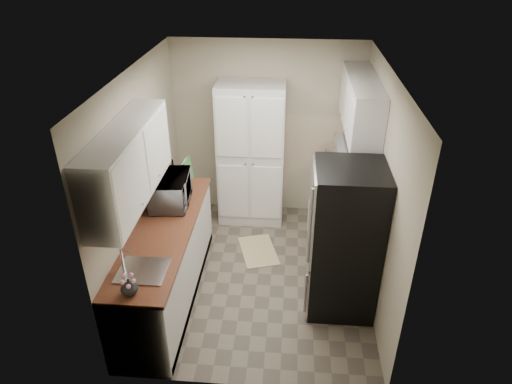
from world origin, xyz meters
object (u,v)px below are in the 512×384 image
Objects in this scene: toaster_oven at (343,159)px; pantry_cabinet at (251,155)px; wine_bottle at (173,174)px; microwave at (170,190)px; electric_range at (339,228)px; refrigerator at (344,241)px.

pantry_cabinet is at bearing 149.71° from toaster_oven.
wine_bottle is (-0.88, -0.82, 0.08)m from pantry_cabinet.
toaster_oven is (1.25, -0.12, 0.04)m from pantry_cabinet.
toaster_oven is (2.07, 1.11, -0.05)m from microwave.
pantry_cabinet is 1.25m from toaster_oven.
toaster_oven is at bearing 84.87° from electric_range.
wine_bottle is (-2.02, 0.91, 0.23)m from refrigerator.
electric_range is 0.88m from refrigerator.
microwave is (-1.99, -0.31, 0.61)m from electric_range.
refrigerator is 4.22× the size of toaster_oven.
toaster_oven is at bearing 86.19° from refrigerator.
refrigerator is 2.04m from microwave.
refrigerator is 5.16× the size of wine_bottle.
toaster_oven is (0.07, 0.81, 0.56)m from electric_range.
toaster_oven reaches higher than electric_range.
wine_bottle reaches higher than toaster_oven.
pantry_cabinet is 4.96× the size of toaster_oven.
microwave is 1.53× the size of toaster_oven.
refrigerator is 1.62m from toaster_oven.
refrigerator is 2.23m from wine_bottle.
microwave is 1.87× the size of wine_bottle.
refrigerator reaches higher than microwave.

